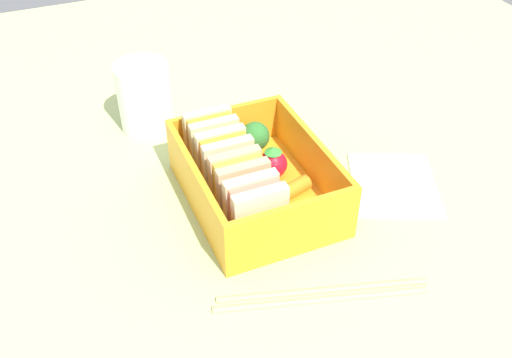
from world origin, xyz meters
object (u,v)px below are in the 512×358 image
sandwich_center_left (239,185)px  broccoli_floret (255,137)px  carrot_stick_far_left (291,190)px  chopstick_pair (324,292)px  drinking_glass (145,97)px  folded_napkin (394,183)px  sandwich_center (225,162)px  carrot_stick_left (312,217)px  strawberry_far_left (273,163)px  sandwich_center_right (212,141)px  sandwich_left (255,211)px

sandwich_center_left → broccoli_floret: 9.26cm
carrot_stick_far_left → chopstick_pair: (-11.55, 2.29, -1.62)cm
drinking_glass → folded_napkin: 29.97cm
sandwich_center → carrot_stick_left: size_ratio=1.58×
strawberry_far_left → carrot_stick_left: bearing=-175.7°
carrot_stick_left → chopstick_pair: bearing=160.7°
chopstick_pair → drinking_glass: (31.20, 7.20, 3.73)cm
sandwich_center_right → broccoli_floret: size_ratio=1.57×
carrot_stick_far_left → broccoli_floret: bearing=3.0°
sandwich_center_right → carrot_stick_far_left: sandwich_center_right is taller
chopstick_pair → broccoli_floret: bearing=-5.5°
drinking_glass → strawberry_far_left: bearing=-149.9°
sandwich_left → sandwich_center_left: size_ratio=1.00×
carrot_stick_left → broccoli_floret: broccoli_floret is taller
drinking_glass → sandwich_center: bearing=-165.1°
sandwich_left → chopstick_pair: size_ratio=0.34×
sandwich_left → sandwich_center_right: bearing=0.0°
sandwich_center → drinking_glass: drinking_glass is taller
drinking_glass → carrot_stick_far_left: bearing=-154.2°
carrot_stick_far_left → sandwich_center: bearing=52.5°
carrot_stick_left → broccoli_floret: bearing=3.6°
sandwich_left → drinking_glass: bearing=10.0°
folded_napkin → chopstick_pair: bearing=126.4°
sandwich_center_right → sandwich_center_left: bearing=180.0°
sandwich_center → drinking_glass: size_ratio=0.75×
sandwich_center_left → carrot_stick_far_left: sandwich_center_left is taller
broccoli_floret → drinking_glass: drinking_glass is taller
carrot_stick_left → carrot_stick_far_left: size_ratio=0.87×
sandwich_left → strawberry_far_left: size_ratio=1.69×
chopstick_pair → sandwich_center_right: bearing=8.9°
chopstick_pair → folded_napkin: bearing=-53.6°
carrot_stick_far_left → broccoli_floret: 8.14cm
sandwich_left → sandwich_center_left: (3.90, 0.00, 0.00)cm
sandwich_left → carrot_stick_left: size_ratio=1.58×
sandwich_left → sandwich_center_right: size_ratio=1.00×
chopstick_pair → carrot_stick_far_left: bearing=-11.2°
sandwich_center_right → chopstick_pair: bearing=-171.1°
sandwich_center_left → broccoli_floret: (7.79, -4.94, -0.84)cm
folded_napkin → sandwich_center_right: bearing=60.8°
sandwich_center_right → broccoli_floret: (-0.00, -4.94, -0.84)cm
sandwich_left → drinking_glass: drinking_glass is taller
sandwich_left → drinking_glass: size_ratio=0.75×
sandwich_center_left → folded_napkin: 17.40cm
strawberry_far_left → broccoli_floret: size_ratio=0.93×
carrot_stick_left → drinking_glass: 25.75cm
carrot_stick_far_left → sandwich_center_right: bearing=33.7°
broccoli_floret → drinking_glass: 14.78cm
broccoli_floret → strawberry_far_left: bearing=-177.8°
carrot_stick_left → folded_napkin: size_ratio=0.37×
carrot_stick_far_left → strawberry_far_left: (3.73, 0.25, 0.86)cm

